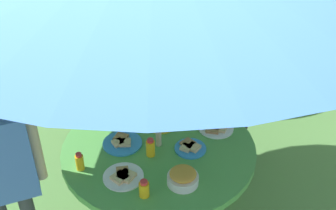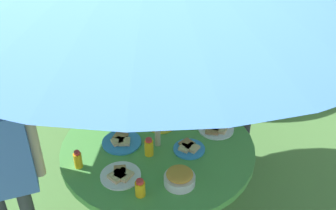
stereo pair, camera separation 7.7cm
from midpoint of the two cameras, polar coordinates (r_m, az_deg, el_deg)
The scene contains 18 objects.
garden_table at distance 2.64m, azimuth -0.58°, elevation -8.12°, with size 1.23×1.23×0.68m.
wooden_chair at distance 3.63m, azimuth -5.02°, elevation 4.89°, with size 0.70×0.70×1.03m.
child_in_grey_shirt at distance 3.07m, azimuth 11.91°, elevation 3.99°, with size 0.30×0.41×1.29m.
child_in_yellow_shirt at distance 3.09m, azimuth -10.12°, elevation 4.99°, with size 0.40×0.34×1.33m.
snack_bowl at distance 2.27m, azimuth 2.65°, elevation -10.31°, with size 0.18×0.18×0.09m.
plate_center_front at distance 2.71m, azimuth -0.16°, elevation -2.64°, with size 0.19×0.20×0.03m.
plate_near_left at distance 2.69m, azimuth 7.64°, elevation -3.31°, with size 0.24×0.24×0.03m.
plate_back_edge at distance 2.57m, azimuth -5.80°, elevation -5.18°, with size 0.25×0.25×0.03m.
plate_far_left at distance 2.51m, azimuth 3.86°, elevation -6.12°, with size 0.20×0.20×0.03m.
plate_mid_left at distance 2.34m, azimuth -5.83°, elevation -9.90°, with size 0.23×0.23×0.03m.
juice_bottle_near_right at distance 2.90m, azimuth 1.30°, elevation 0.90°, with size 0.05×0.05×0.12m.
juice_bottle_far_right at distance 2.41m, azimuth -11.81°, elevation -7.64°, with size 0.05×0.05×0.12m.
juice_bottle_center_back at distance 2.80m, azimuth 5.17°, elevation -0.31°, with size 0.06×0.06×0.13m.
juice_bottle_mid_right at distance 2.44m, azimuth -1.83°, elevation -6.05°, with size 0.06×0.06×0.12m.
juice_bottle_front_edge at distance 2.20m, azimuth -2.97°, elevation -11.76°, with size 0.06×0.06×0.11m.
juice_bottle_spot_a at distance 2.75m, azimuth -7.01°, elevation -1.17°, with size 0.05×0.05×0.13m.
juice_bottle_spot_b at distance 2.79m, azimuth 2.82°, elevation -0.49°, with size 0.06×0.06×0.12m.
cup_near at distance 2.72m, azimuth -4.96°, elevation -2.13°, with size 0.06×0.06×0.06m, color white.
Camera 2 is at (0.87, -1.78, 2.29)m, focal length 42.80 mm.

